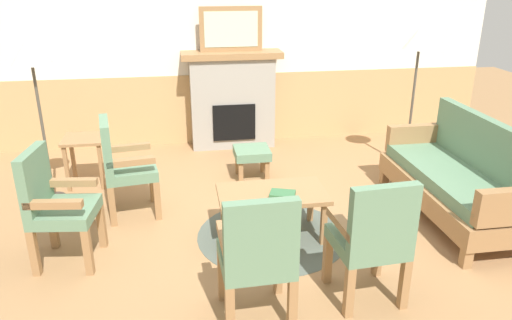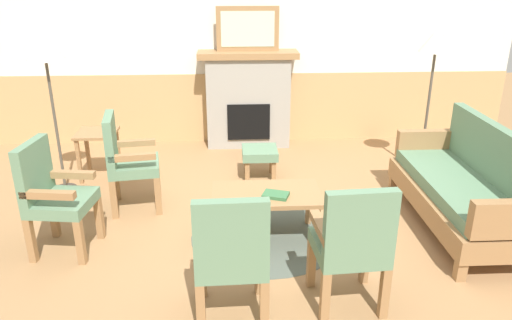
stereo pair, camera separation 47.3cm
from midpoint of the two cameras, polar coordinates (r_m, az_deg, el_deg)
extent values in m
plane|color=#997047|center=(4.70, -2.23, -7.87)|extent=(14.00, 14.00, 0.00)
cube|color=silver|center=(6.75, -5.18, 13.29)|extent=(7.20, 0.12, 2.70)
cube|color=tan|center=(6.86, -4.90, 5.96)|extent=(7.20, 0.02, 0.95)
cube|color=gray|center=(6.66, -4.81, 6.59)|extent=(1.10, 0.36, 1.20)
cube|color=black|center=(6.53, -4.61, 4.30)|extent=(0.56, 0.02, 0.48)
cube|color=olive|center=(6.52, -4.98, 12.03)|extent=(1.30, 0.44, 0.08)
cube|color=olive|center=(6.48, -5.07, 14.82)|extent=(0.80, 0.03, 0.56)
cube|color=#B2C6A8|center=(6.46, -5.06, 14.80)|extent=(0.68, 0.01, 0.44)
cube|color=olive|center=(5.69, 12.32, -2.02)|extent=(0.08, 0.08, 0.16)
cube|color=olive|center=(4.35, 20.25, -10.68)|extent=(0.08, 0.08, 0.16)
cube|color=olive|center=(5.93, 17.74, -1.60)|extent=(0.08, 0.08, 0.16)
cube|color=olive|center=(5.05, 19.04, -3.62)|extent=(0.70, 1.80, 0.20)
cube|color=#5B7F60|center=(4.99, 19.26, -1.95)|extent=(0.60, 1.70, 0.12)
cube|color=#5B7F60|center=(5.03, 22.70, 1.55)|extent=(0.10, 1.70, 0.50)
cube|color=olive|center=(5.66, 15.48, 2.43)|extent=(0.60, 0.10, 0.30)
cube|color=olive|center=(4.29, 24.61, -5.00)|extent=(0.60, 0.10, 0.30)
cube|color=olive|center=(4.25, -6.45, -8.29)|extent=(0.05, 0.05, 0.40)
cube|color=olive|center=(4.35, 4.74, -7.45)|extent=(0.05, 0.05, 0.40)
cube|color=olive|center=(4.64, -6.75, -5.62)|extent=(0.05, 0.05, 0.40)
cube|color=olive|center=(4.73, 3.49, -4.91)|extent=(0.05, 0.05, 0.40)
cube|color=olive|center=(4.37, -1.22, -3.99)|extent=(0.96, 0.56, 0.04)
cylinder|color=#4C564C|center=(4.57, -1.18, -8.72)|extent=(1.36, 1.36, 0.01)
cube|color=#33663D|center=(4.29, -0.05, -4.00)|extent=(0.25, 0.22, 0.03)
cube|color=olive|center=(5.56, -4.20, -1.55)|extent=(0.05, 0.05, 0.26)
cube|color=olive|center=(5.59, -1.14, -1.36)|extent=(0.05, 0.05, 0.26)
cube|color=olive|center=(5.84, -4.47, -0.41)|extent=(0.05, 0.05, 0.26)
cube|color=olive|center=(5.87, -1.55, -0.24)|extent=(0.05, 0.05, 0.26)
cube|color=#5B7F60|center=(5.65, -2.87, 0.81)|extent=(0.40, 0.40, 0.10)
cube|color=olive|center=(5.28, -14.42, -2.68)|extent=(0.07, 0.07, 0.40)
cube|color=olive|center=(4.90, -14.07, -4.61)|extent=(0.07, 0.07, 0.40)
cube|color=olive|center=(5.29, -18.95, -3.18)|extent=(0.07, 0.07, 0.40)
cube|color=olive|center=(4.90, -18.97, -5.14)|extent=(0.07, 0.07, 0.40)
cube|color=#5B7F60|center=(4.99, -16.91, -1.27)|extent=(0.55, 0.55, 0.10)
cube|color=#5B7F60|center=(4.90, -19.60, 1.60)|extent=(0.15, 0.49, 0.48)
cube|color=olive|center=(5.12, -17.18, 1.33)|extent=(0.45, 0.13, 0.06)
cube|color=olive|center=(4.74, -17.05, -0.29)|extent=(0.45, 0.13, 0.06)
cube|color=olive|center=(4.59, -20.28, -7.24)|extent=(0.07, 0.07, 0.40)
cube|color=olive|center=(4.24, -21.97, -9.92)|extent=(0.07, 0.07, 0.40)
cube|color=olive|center=(4.74, -25.14, -7.06)|extent=(0.07, 0.07, 0.40)
cube|color=olive|center=(4.41, -27.17, -9.61)|extent=(0.07, 0.07, 0.40)
cube|color=#5B7F60|center=(4.38, -24.13, -5.56)|extent=(0.54, 0.54, 0.10)
cube|color=#5B7F60|center=(4.34, -27.14, -2.06)|extent=(0.14, 0.49, 0.48)
cube|color=olive|center=(4.48, -23.53, -2.44)|extent=(0.45, 0.13, 0.06)
cube|color=olive|center=(4.14, -25.49, -4.72)|extent=(0.45, 0.13, 0.06)
cube|color=olive|center=(3.71, -7.70, -13.17)|extent=(0.06, 0.06, 0.40)
cube|color=olive|center=(3.75, -1.12, -12.60)|extent=(0.06, 0.06, 0.40)
cube|color=olive|center=(3.38, -7.23, -17.18)|extent=(0.06, 0.06, 0.40)
cube|color=olive|center=(3.41, 0.11, -16.48)|extent=(0.06, 0.06, 0.40)
cube|color=#5B7F60|center=(3.41, -4.10, -11.40)|extent=(0.49, 0.49, 0.10)
cube|color=#5B7F60|center=(3.09, -3.79, -8.87)|extent=(0.48, 0.09, 0.48)
cube|color=olive|center=(3.31, -7.74, -9.22)|extent=(0.08, 0.44, 0.06)
cube|color=olive|center=(3.35, -0.65, -8.63)|extent=(0.08, 0.44, 0.06)
cube|color=olive|center=(3.87, 4.75, -11.46)|extent=(0.06, 0.06, 0.40)
cube|color=olive|center=(4.00, 10.60, -10.57)|extent=(0.06, 0.06, 0.40)
cube|color=olive|center=(3.55, 6.86, -15.02)|extent=(0.06, 0.06, 0.40)
cube|color=olive|center=(3.69, 13.20, -13.87)|extent=(0.06, 0.06, 0.40)
cube|color=#5B7F60|center=(3.64, 9.08, -9.40)|extent=(0.51, 0.51, 0.10)
cube|color=#5B7F60|center=(3.34, 10.63, -6.81)|extent=(0.48, 0.11, 0.48)
cube|color=olive|center=(3.49, 6.08, -7.46)|extent=(0.10, 0.44, 0.06)
cube|color=olive|center=(3.63, 12.26, -6.63)|extent=(0.10, 0.44, 0.06)
cube|color=olive|center=(6.11, -22.52, 0.25)|extent=(0.04, 0.04, 0.52)
cube|color=olive|center=(6.03, -19.21, 0.45)|extent=(0.04, 0.04, 0.52)
cube|color=olive|center=(5.78, -23.25, -1.02)|extent=(0.04, 0.04, 0.52)
cube|color=olive|center=(5.70, -19.76, -0.83)|extent=(0.04, 0.04, 0.52)
cube|color=olive|center=(5.81, -21.54, 2.25)|extent=(0.44, 0.44, 0.03)
cylinder|color=#332D28|center=(6.29, 14.81, -0.58)|extent=(0.24, 0.24, 0.03)
cylinder|color=#4C473D|center=(6.07, 15.44, 5.69)|extent=(0.03, 0.03, 1.40)
cone|color=silver|center=(5.91, 16.24, 13.40)|extent=(0.36, 0.36, 0.25)
cylinder|color=#332D28|center=(5.75, -24.52, -4.02)|extent=(0.24, 0.24, 0.03)
cylinder|color=#4C473D|center=(5.51, -25.65, 2.73)|extent=(0.03, 0.03, 1.40)
cone|color=silver|center=(5.33, -27.08, 11.15)|extent=(0.36, 0.36, 0.25)
camera|label=1|loc=(0.24, -92.84, -1.11)|focal=34.62mm
camera|label=2|loc=(0.24, 87.16, 1.11)|focal=34.62mm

